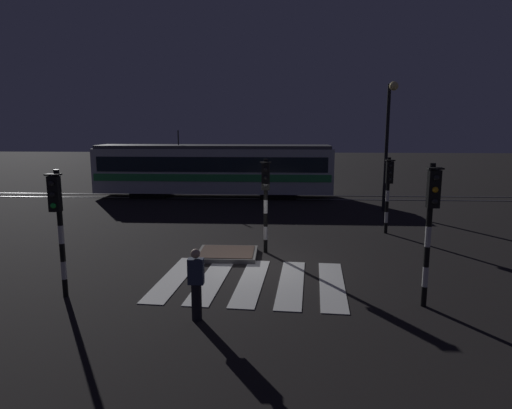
{
  "coord_description": "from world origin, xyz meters",
  "views": [
    {
      "loc": [
        0.8,
        -14.06,
        4.5
      ],
      "look_at": [
        -0.13,
        3.35,
        1.4
      ],
      "focal_mm": 31.62,
      "sensor_mm": 36.0,
      "label": 1
    }
  ],
  "objects_px": {
    "traffic_light_corner_far_right": "(389,184)",
    "pedestrian_waiting_at_kerb": "(196,284)",
    "traffic_light_corner_near_left": "(58,215)",
    "street_lamp_trackside_right": "(389,130)",
    "tram": "(214,169)",
    "traffic_light_corner_near_right": "(431,214)",
    "traffic_light_median_centre": "(266,192)"
  },
  "relations": [
    {
      "from": "traffic_light_corner_far_right",
      "to": "pedestrian_waiting_at_kerb",
      "type": "distance_m",
      "value": 10.92
    },
    {
      "from": "pedestrian_waiting_at_kerb",
      "to": "traffic_light_corner_near_left",
      "type": "bearing_deg",
      "value": 162.68
    },
    {
      "from": "street_lamp_trackside_right",
      "to": "tram",
      "type": "xyz_separation_m",
      "value": [
        -9.61,
        4.45,
        -2.47
      ]
    },
    {
      "from": "tram",
      "to": "pedestrian_waiting_at_kerb",
      "type": "height_order",
      "value": "tram"
    },
    {
      "from": "traffic_light_corner_near_left",
      "to": "traffic_light_corner_far_right",
      "type": "bearing_deg",
      "value": 36.96
    },
    {
      "from": "traffic_light_corner_near_left",
      "to": "street_lamp_trackside_right",
      "type": "height_order",
      "value": "street_lamp_trackside_right"
    },
    {
      "from": "traffic_light_corner_near_right",
      "to": "street_lamp_trackside_right",
      "type": "bearing_deg",
      "value": 81.68
    },
    {
      "from": "traffic_light_corner_far_right",
      "to": "street_lamp_trackside_right",
      "type": "bearing_deg",
      "value": 78.11
    },
    {
      "from": "pedestrian_waiting_at_kerb",
      "to": "tram",
      "type": "bearing_deg",
      "value": 97.0
    },
    {
      "from": "traffic_light_corner_near_left",
      "to": "tram",
      "type": "bearing_deg",
      "value": 84.83
    },
    {
      "from": "traffic_light_corner_far_right",
      "to": "pedestrian_waiting_at_kerb",
      "type": "relative_size",
      "value": 1.86
    },
    {
      "from": "traffic_light_corner_far_right",
      "to": "tram",
      "type": "distance_m",
      "value": 12.67
    },
    {
      "from": "traffic_light_median_centre",
      "to": "street_lamp_trackside_right",
      "type": "xyz_separation_m",
      "value": [
        5.97,
        8.02,
        2.02
      ]
    },
    {
      "from": "traffic_light_corner_near_right",
      "to": "traffic_light_corner_far_right",
      "type": "xyz_separation_m",
      "value": [
        0.82,
        7.77,
        -0.27
      ]
    },
    {
      "from": "traffic_light_corner_near_right",
      "to": "tram",
      "type": "height_order",
      "value": "tram"
    },
    {
      "from": "street_lamp_trackside_right",
      "to": "pedestrian_waiting_at_kerb",
      "type": "relative_size",
      "value": 3.84
    },
    {
      "from": "traffic_light_corner_near_left",
      "to": "traffic_light_corner_near_right",
      "type": "bearing_deg",
      "value": -0.94
    },
    {
      "from": "traffic_light_corner_far_right",
      "to": "street_lamp_trackside_right",
      "type": "xyz_separation_m",
      "value": [
        1.02,
        4.86,
        2.12
      ]
    },
    {
      "from": "street_lamp_trackside_right",
      "to": "tram",
      "type": "relative_size",
      "value": 0.44
    },
    {
      "from": "traffic_light_corner_near_left",
      "to": "traffic_light_corner_far_right",
      "type": "xyz_separation_m",
      "value": [
        10.12,
        7.61,
        -0.13
      ]
    },
    {
      "from": "traffic_light_median_centre",
      "to": "street_lamp_trackside_right",
      "type": "relative_size",
      "value": 0.51
    },
    {
      "from": "traffic_light_corner_far_right",
      "to": "traffic_light_median_centre",
      "type": "bearing_deg",
      "value": -147.45
    },
    {
      "from": "traffic_light_corner_near_left",
      "to": "tram",
      "type": "distance_m",
      "value": 17.0
    },
    {
      "from": "traffic_light_corner_near_left",
      "to": "tram",
      "type": "xyz_separation_m",
      "value": [
        1.53,
        16.92,
        -0.49
      ]
    },
    {
      "from": "traffic_light_corner_near_right",
      "to": "tram",
      "type": "distance_m",
      "value": 18.77
    },
    {
      "from": "traffic_light_corner_near_right",
      "to": "tram",
      "type": "xyz_separation_m",
      "value": [
        -7.76,
        17.07,
        -0.63
      ]
    },
    {
      "from": "pedestrian_waiting_at_kerb",
      "to": "traffic_light_corner_near_right",
      "type": "bearing_deg",
      "value": 10.39
    },
    {
      "from": "traffic_light_corner_near_left",
      "to": "traffic_light_corner_far_right",
      "type": "distance_m",
      "value": 12.66
    },
    {
      "from": "traffic_light_median_centre",
      "to": "pedestrian_waiting_at_kerb",
      "type": "xyz_separation_m",
      "value": [
        -1.42,
        -5.62,
        -1.32
      ]
    },
    {
      "from": "street_lamp_trackside_right",
      "to": "pedestrian_waiting_at_kerb",
      "type": "height_order",
      "value": "street_lamp_trackside_right"
    },
    {
      "from": "traffic_light_corner_near_left",
      "to": "pedestrian_waiting_at_kerb",
      "type": "distance_m",
      "value": 4.16
    },
    {
      "from": "traffic_light_corner_near_right",
      "to": "pedestrian_waiting_at_kerb",
      "type": "height_order",
      "value": "traffic_light_corner_near_right"
    }
  ]
}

